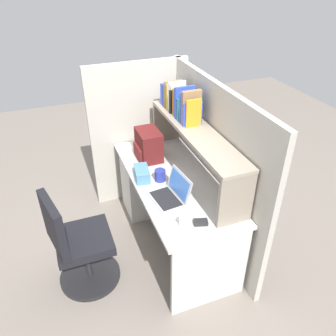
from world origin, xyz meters
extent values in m
plane|color=slate|center=(0.00, 0.00, 0.00)|extent=(8.00, 8.00, 0.00)
cube|color=silver|center=(0.00, 0.00, 0.71)|extent=(1.60, 0.70, 0.03)
cube|color=beige|center=(-0.55, 0.00, 0.35)|extent=(0.40, 0.64, 0.70)
cube|color=beige|center=(0.78, 0.00, 0.35)|extent=(0.03, 0.64, 0.70)
cube|color=#B2ADA0|center=(0.00, 0.38, 0.78)|extent=(1.84, 0.05, 1.55)
cube|color=#B2ADA0|center=(-0.85, -0.05, 0.78)|extent=(0.05, 1.06, 1.55)
cube|color=gray|center=(-0.70, 0.20, 0.94)|extent=(0.03, 0.28, 0.42)
cube|color=gray|center=(0.70, 0.20, 0.94)|extent=(0.03, 0.28, 0.42)
cube|color=gray|center=(0.00, 0.20, 1.17)|extent=(1.44, 0.28, 0.03)
cube|color=blue|center=(-0.60, 0.19, 1.28)|extent=(0.04, 0.17, 0.21)
cube|color=olive|center=(-0.55, 0.20, 1.28)|extent=(0.03, 0.16, 0.20)
cube|color=olive|center=(-0.52, 0.20, 1.31)|extent=(0.03, 0.17, 0.25)
cube|color=yellow|center=(-0.48, 0.19, 1.30)|extent=(0.02, 0.15, 0.24)
cube|color=white|center=(-0.45, 0.21, 1.31)|extent=(0.03, 0.17, 0.26)
cube|color=white|center=(-0.42, 0.20, 1.31)|extent=(0.04, 0.14, 0.25)
cube|color=black|center=(-0.38, 0.19, 1.29)|extent=(0.03, 0.17, 0.21)
cube|color=orange|center=(-0.34, 0.20, 1.30)|extent=(0.03, 0.15, 0.24)
cube|color=blue|center=(-0.30, 0.20, 1.31)|extent=(0.04, 0.15, 0.26)
cube|color=blue|center=(-0.25, 0.20, 1.32)|extent=(0.02, 0.18, 0.28)
cube|color=teal|center=(-0.21, 0.20, 1.28)|extent=(0.04, 0.17, 0.20)
cube|color=blue|center=(-0.17, 0.20, 1.31)|extent=(0.03, 0.17, 0.26)
cube|color=olive|center=(-0.12, 0.21, 1.32)|extent=(0.04, 0.17, 0.29)
cube|color=blue|center=(-0.08, 0.20, 1.28)|extent=(0.02, 0.17, 0.21)
cube|color=orange|center=(-0.05, 0.19, 1.30)|extent=(0.02, 0.13, 0.24)
cube|color=#B7BABF|center=(0.27, -0.16, 0.74)|extent=(0.33, 0.25, 0.02)
cube|color=black|center=(0.27, -0.17, 0.75)|extent=(0.29, 0.20, 0.00)
cube|color=#B7BABF|center=(0.26, -0.05, 0.85)|extent=(0.32, 0.10, 0.20)
cube|color=#3F72CC|center=(0.26, -0.06, 0.85)|extent=(0.28, 0.08, 0.16)
cube|color=#591919|center=(-0.41, -0.09, 0.87)|extent=(0.30, 0.20, 0.29)
cube|color=maroon|center=(-0.41, -0.19, 0.81)|extent=(0.22, 0.04, 0.13)
cube|color=#262628|center=(0.63, -0.03, 0.75)|extent=(0.09, 0.12, 0.03)
cylinder|color=white|center=(0.60, -0.15, 0.77)|extent=(0.08, 0.08, 0.08)
cube|color=teal|center=(-0.10, -0.26, 0.78)|extent=(0.24, 0.15, 0.10)
cylinder|color=navy|center=(-0.01, -0.12, 0.78)|extent=(0.10, 0.10, 0.10)
cylinder|color=black|center=(0.19, -0.85, 0.02)|extent=(0.52, 0.52, 0.04)
cylinder|color=#262628|center=(0.19, -0.85, 0.24)|extent=(0.05, 0.05, 0.41)
cube|color=black|center=(0.19, -0.85, 0.45)|extent=(0.44, 0.44, 0.08)
cube|color=black|center=(0.24, -1.05, 0.71)|extent=(0.40, 0.15, 0.44)
camera|label=1|loc=(2.28, -0.92, 2.43)|focal=35.93mm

